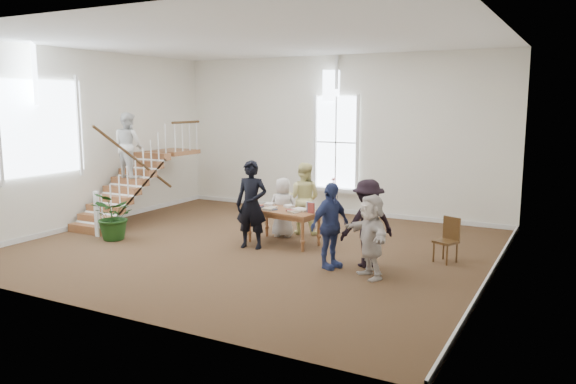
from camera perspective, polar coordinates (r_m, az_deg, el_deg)
The scene contains 12 objects.
ground at distance 12.60m, azimuth -3.28°, elevation -5.57°, with size 10.00×10.00×0.00m, color #3F2718.
room_shell at distance 16.33m, azimuth 4.75°, elevation -0.74°, with size 10.49×10.00×10.00m.
staircase at distance 15.53m, azimuth -15.69°, elevation 2.98°, with size 1.10×4.10×2.92m.
library_table at distance 12.69m, azimuth -0.40°, elevation -2.16°, with size 1.79×1.07×0.85m.
police_officer at distance 12.32m, azimuth -3.73°, elevation -1.29°, with size 0.71×0.46×1.94m, color black.
elderly_woman at distance 13.38m, azimuth -0.53°, elevation -1.56°, with size 0.70×0.45×1.42m, color beige.
person_yellow at distance 13.65m, azimuth 1.58°, elevation -0.65°, with size 0.85×0.66×1.75m, color #F2E997.
woman_cluster_a at distance 10.86m, azimuth 4.30°, elevation -3.42°, with size 0.98×0.41×1.68m, color navy.
woman_cluster_b at distance 11.05m, azimuth 8.10°, elevation -3.16°, with size 1.11×0.64×1.72m, color black.
woman_cluster_c at distance 10.37m, azimuth 8.41°, elevation -4.46°, with size 1.44×0.46×1.55m, color silver.
floor_plant at distance 13.68m, azimuth -17.21°, elevation -2.35°, with size 1.03×0.89×1.14m, color #183C13.
side_chair at distance 11.77m, azimuth 15.96°, elevation -4.46°, with size 0.52×0.52×0.91m.
Camera 1 is at (6.37, -10.39, 3.20)m, focal length 35.00 mm.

